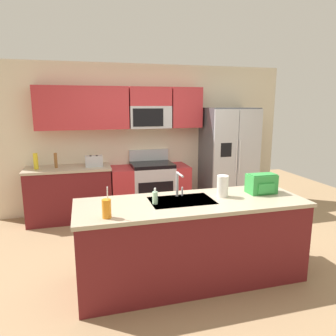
# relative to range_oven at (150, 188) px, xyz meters

# --- Properties ---
(ground_plane) EXTENTS (9.00, 9.00, 0.00)m
(ground_plane) POSITION_rel_range_oven_xyz_m (0.01, -1.80, -0.44)
(ground_plane) COLOR #997A56
(ground_plane) RESTS_ON ground
(kitchen_wall_unit) EXTENTS (5.20, 0.43, 2.60)m
(kitchen_wall_unit) POSITION_rel_range_oven_xyz_m (-0.13, 0.28, 1.03)
(kitchen_wall_unit) COLOR beige
(kitchen_wall_unit) RESTS_ON ground
(back_counter) EXTENTS (1.37, 0.63, 0.90)m
(back_counter) POSITION_rel_range_oven_xyz_m (-1.37, -0.00, 0.01)
(back_counter) COLOR maroon
(back_counter) RESTS_ON ground
(range_oven) EXTENTS (1.36, 0.61, 1.10)m
(range_oven) POSITION_rel_range_oven_xyz_m (0.00, 0.00, 0.00)
(range_oven) COLOR #B7BABF
(range_oven) RESTS_ON ground
(refrigerator) EXTENTS (0.90, 0.76, 1.85)m
(refrigerator) POSITION_rel_range_oven_xyz_m (1.46, -0.07, 0.48)
(refrigerator) COLOR #4C4F54
(refrigerator) RESTS_ON ground
(island_counter) EXTENTS (2.46, 0.85, 0.90)m
(island_counter) POSITION_rel_range_oven_xyz_m (-0.02, -2.26, 0.01)
(island_counter) COLOR maroon
(island_counter) RESTS_ON ground
(toaster) EXTENTS (0.28, 0.16, 0.18)m
(toaster) POSITION_rel_range_oven_xyz_m (-0.95, -0.05, 0.55)
(toaster) COLOR #B7BABF
(toaster) RESTS_ON back_counter
(pepper_mill) EXTENTS (0.05, 0.05, 0.24)m
(pepper_mill) POSITION_rel_range_oven_xyz_m (-1.55, -0.00, 0.58)
(pepper_mill) COLOR brown
(pepper_mill) RESTS_ON back_counter
(bottle_yellow) EXTENTS (0.07, 0.07, 0.25)m
(bottle_yellow) POSITION_rel_range_oven_xyz_m (-1.85, -0.03, 0.58)
(bottle_yellow) COLOR yellow
(bottle_yellow) RESTS_ON back_counter
(sink_faucet) EXTENTS (0.09, 0.21, 0.28)m
(sink_faucet) POSITION_rel_range_oven_xyz_m (-0.12, -2.07, 0.62)
(sink_faucet) COLOR #B7BABF
(sink_faucet) RESTS_ON island_counter
(drink_cup_orange) EXTENTS (0.08, 0.08, 0.29)m
(drink_cup_orange) POSITION_rel_range_oven_xyz_m (-0.94, -2.53, 0.55)
(drink_cup_orange) COLOR orange
(drink_cup_orange) RESTS_ON island_counter
(soap_dispenser) EXTENTS (0.06, 0.06, 0.17)m
(soap_dispenser) POSITION_rel_range_oven_xyz_m (-0.42, -2.25, 0.53)
(soap_dispenser) COLOR #A5D8B2
(soap_dispenser) RESTS_ON island_counter
(paper_towel_roll) EXTENTS (0.12, 0.12, 0.24)m
(paper_towel_roll) POSITION_rel_range_oven_xyz_m (0.36, -2.19, 0.58)
(paper_towel_roll) COLOR white
(paper_towel_roll) RESTS_ON island_counter
(backpack) EXTENTS (0.32, 0.22, 0.23)m
(backpack) POSITION_rel_range_oven_xyz_m (0.86, -2.18, 0.57)
(backpack) COLOR green
(backpack) RESTS_ON island_counter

